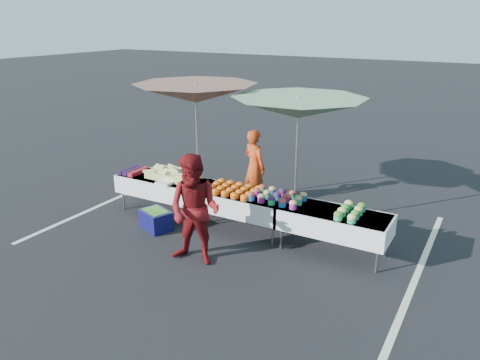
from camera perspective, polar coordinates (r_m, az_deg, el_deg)
The scene contains 17 objects.
ground at distance 8.85m, azimuth -0.00°, elevation -6.13°, with size 80.00×80.00×0.00m, color black.
stripe_left at distance 10.68m, azimuth -15.10°, elevation -2.27°, with size 0.10×5.00×0.00m, color silver.
stripe_right at distance 7.95m, azimuth 20.84°, elevation -10.61°, with size 0.10×5.00×0.00m, color silver.
table_left at distance 9.58m, azimuth -9.39°, elevation -0.61°, with size 1.86×0.81×0.75m.
table_center at distance 8.62m, azimuth -0.00°, elevation -2.62°, with size 1.86×0.81×0.75m.
table_right at distance 7.95m, azimuth 11.38°, elevation -4.95°, with size 1.86×0.81×0.75m.
berry_punnets at distance 9.92m, azimuth -12.87°, elevation 1.11°, with size 0.40×0.54×0.08m.
corn_pile at distance 9.39m, azimuth -8.16°, elevation 0.69°, with size 1.16×0.57×0.26m.
plastic_bags at distance 9.12m, azimuth -9.16°, elevation -0.34°, with size 0.30×0.25×0.05m, color white.
carrot_bowls at distance 8.60m, azimuth -0.90°, elevation -1.12°, with size 0.95×0.69×0.11m.
potato_cups at distance 8.21m, azimuth 4.55°, elevation -1.97°, with size 0.94×0.58×0.16m.
bean_baskets at distance 7.78m, azimuth 13.28°, elevation -3.72°, with size 0.36×0.68×0.15m.
vendor at distance 9.90m, azimuth 1.78°, elevation 1.64°, with size 0.58×0.38×1.60m, color #C63E16.
customer at distance 7.43m, azimuth -5.53°, elevation -3.71°, with size 0.88×0.69×1.81m, color maroon.
umbrella_left at distance 9.53m, azimuth -5.42°, elevation 10.38°, with size 2.92×2.92×2.58m.
umbrella_right at distance 8.41m, azimuth 7.15°, elevation 8.61°, with size 3.24×3.24×2.50m.
storage_bin at distance 8.96m, azimuth -10.19°, elevation -4.74°, with size 0.69×0.60×0.38m.
Camera 1 is at (3.97, -6.95, 3.78)m, focal length 35.00 mm.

